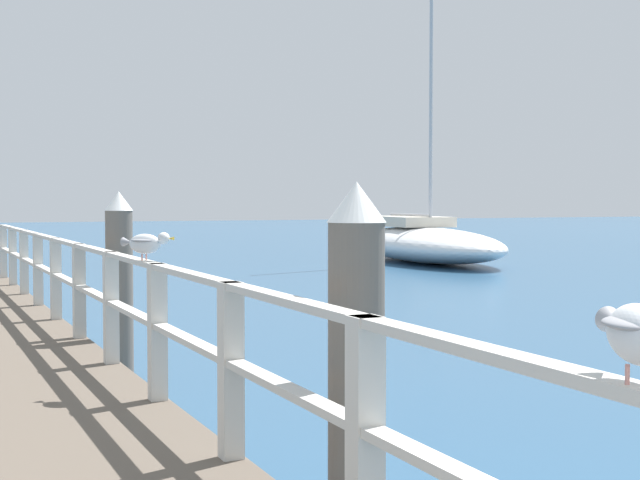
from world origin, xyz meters
name	(u,v)px	position (x,y,z in m)	size (l,w,h in m)	color
pier_railing	(94,286)	(1.03, 9.78, 1.02)	(0.12, 18.08, 0.98)	beige
dock_piling_near	(356,376)	(1.41, 4.90, 0.98)	(0.29, 0.29, 1.93)	#6B6056
dock_piling_far	(119,284)	(1.41, 10.41, 0.98)	(0.29, 0.29, 1.93)	#6B6056
seagull_background	(146,243)	(1.03, 7.68, 1.53)	(0.33, 0.41, 0.21)	white
boat_1	(423,243)	(13.44, 24.53, 0.58)	(3.87, 8.88, 10.52)	white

